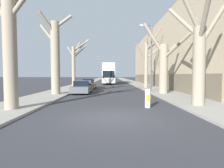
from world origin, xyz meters
TOP-DOWN VIEW (x-y plane):
  - ground_plane at (0.00, 0.00)m, footprint 300.00×300.00m
  - sidewalk_left at (-5.76, 50.00)m, footprint 3.37×120.00m
  - sidewalk_right at (5.76, 50.00)m, footprint 3.37×120.00m
  - building_facade_right at (12.43, 23.61)m, footprint 10.08×40.92m
  - street_tree_left_0 at (-5.23, 1.51)m, footprint 3.00×2.27m
  - street_tree_left_1 at (-5.30, 8.87)m, footprint 3.19×1.72m
  - street_tree_left_2 at (-5.06, 16.80)m, footprint 3.34×2.49m
  - street_tree_right_0 at (5.25, 2.56)m, footprint 2.47×4.30m
  - street_tree_right_1 at (5.25, 9.30)m, footprint 3.76×3.64m
  - street_tree_right_2 at (5.29, 17.49)m, footprint 4.37×2.70m
  - double_decker_bus at (-0.38, 30.87)m, footprint 2.58×10.38m
  - parked_car_0 at (-3.02, 10.78)m, footprint 1.80×4.30m
  - parked_car_1 at (-3.02, 16.73)m, footprint 1.73×4.16m
  - lamp_post at (4.48, 11.81)m, footprint 1.40×0.20m
  - traffic_bollard at (2.20, 2.38)m, footprint 0.32×0.33m

SIDE VIEW (x-z plane):
  - ground_plane at x=0.00m, z-range 0.00..0.00m
  - sidewalk_left at x=-5.76m, z-range 0.00..0.12m
  - sidewalk_right at x=5.76m, z-range 0.00..0.12m
  - traffic_bollard at x=2.20m, z-range 0.00..1.09m
  - parked_car_0 at x=-3.02m, z-range -0.03..1.30m
  - parked_car_1 at x=-3.02m, z-range -0.04..1.37m
  - double_decker_bus at x=-0.38m, z-range 0.29..4.64m
  - street_tree_right_1 at x=5.25m, z-range -0.59..6.42m
  - street_tree_right_0 at x=5.25m, z-range -0.20..6.37m
  - street_tree_left_2 at x=-5.06m, z-range 0.00..7.05m
  - street_tree_left_0 at x=-5.23m, z-range -0.50..7.94m
  - street_tree_left_1 at x=-5.30m, z-range -0.05..7.62m
  - street_tree_right_2 at x=5.29m, z-range -0.28..8.04m
  - lamp_post at x=4.48m, z-range 0.46..8.09m
  - building_facade_right at x=12.43m, z-range -0.01..10.22m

